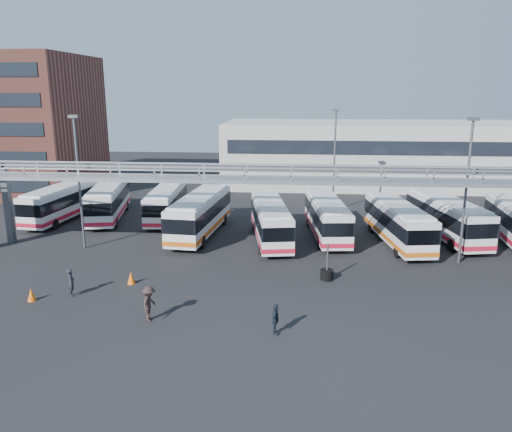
# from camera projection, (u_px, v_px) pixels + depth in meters

# --- Properties ---
(ground) EXTENTS (140.00, 140.00, 0.00)m
(ground) POSITION_uv_depth(u_px,v_px,m) (288.00, 296.00, 29.79)
(ground) COLOR black
(ground) RESTS_ON ground
(gantry) EXTENTS (51.40, 5.15, 7.10)m
(gantry) POSITION_uv_depth(u_px,v_px,m) (291.00, 187.00, 34.12)
(gantry) COLOR #989CA1
(gantry) RESTS_ON ground
(apartment_building) EXTENTS (18.00, 15.00, 16.00)m
(apartment_building) POSITION_uv_depth(u_px,v_px,m) (11.00, 124.00, 59.66)
(apartment_building) COLOR brown
(apartment_building) RESTS_ON ground
(warehouse) EXTENTS (42.00, 14.00, 8.00)m
(warehouse) POSITION_uv_depth(u_px,v_px,m) (388.00, 154.00, 64.52)
(warehouse) COLOR #9E9E99
(warehouse) RESTS_ON ground
(light_pole_left) EXTENTS (0.70, 0.35, 10.21)m
(light_pole_left) POSITION_uv_depth(u_px,v_px,m) (79.00, 176.00, 37.46)
(light_pole_left) COLOR #4C4F54
(light_pole_left) RESTS_ON ground
(light_pole_mid) EXTENTS (0.70, 0.35, 10.21)m
(light_pole_mid) POSITION_uv_depth(u_px,v_px,m) (467.00, 184.00, 34.15)
(light_pole_mid) COLOR #4C4F54
(light_pole_mid) RESTS_ON ground
(light_pole_back) EXTENTS (0.70, 0.35, 10.21)m
(light_pole_back) POSITION_uv_depth(u_px,v_px,m) (335.00, 155.00, 49.31)
(light_pole_back) COLOR #4C4F54
(light_pole_back) RESTS_ON ground
(bus_0) EXTENTS (3.55, 10.98, 3.28)m
(bus_0) POSITION_uv_depth(u_px,v_px,m) (63.00, 201.00, 47.04)
(bus_0) COLOR silver
(bus_0) RESTS_ON ground
(bus_1) EXTENTS (4.60, 11.18, 3.31)m
(bus_1) POSITION_uv_depth(u_px,v_px,m) (109.00, 200.00, 47.45)
(bus_1) COLOR silver
(bus_1) RESTS_ON ground
(bus_2) EXTENTS (3.01, 10.24, 3.07)m
(bus_2) POSITION_uv_depth(u_px,v_px,m) (166.00, 202.00, 47.15)
(bus_2) COLOR silver
(bus_2) RESTS_ON ground
(bus_3) EXTENTS (3.64, 11.53, 3.45)m
(bus_3) POSITION_uv_depth(u_px,v_px,m) (200.00, 213.00, 42.00)
(bus_3) COLOR silver
(bus_3) RESTS_ON ground
(bus_4) EXTENTS (4.12, 10.68, 3.17)m
(bus_4) POSITION_uv_depth(u_px,v_px,m) (271.00, 220.00, 40.30)
(bus_4) COLOR silver
(bus_4) RESTS_ON ground
(bus_5) EXTENTS (3.57, 10.66, 3.18)m
(bus_5) POSITION_uv_depth(u_px,v_px,m) (327.00, 216.00, 41.54)
(bus_5) COLOR silver
(bus_5) RESTS_ON ground
(bus_6) EXTENTS (3.98, 10.91, 3.24)m
(bus_6) POSITION_uv_depth(u_px,v_px,m) (398.00, 222.00, 39.56)
(bus_6) COLOR silver
(bus_6) RESTS_ON ground
(bus_7) EXTENTS (4.47, 11.28, 3.34)m
(bus_7) POSITION_uv_depth(u_px,v_px,m) (447.00, 217.00, 41.00)
(bus_7) COLOR silver
(bus_7) RESTS_ON ground
(pedestrian_a) EXTENTS (0.61, 0.72, 1.69)m
(pedestrian_a) POSITION_uv_depth(u_px,v_px,m) (71.00, 282.00, 29.65)
(pedestrian_a) COLOR black
(pedestrian_a) RESTS_ON ground
(pedestrian_c) EXTENTS (0.80, 1.29, 1.93)m
(pedestrian_c) POSITION_uv_depth(u_px,v_px,m) (149.00, 304.00, 26.43)
(pedestrian_c) COLOR #302120
(pedestrian_c) RESTS_ON ground
(pedestrian_d) EXTENTS (0.51, 0.99, 1.61)m
(pedestrian_d) POSITION_uv_depth(u_px,v_px,m) (275.00, 319.00, 24.96)
(pedestrian_d) COLOR black
(pedestrian_d) RESTS_ON ground
(cone_left) EXTENTS (0.61, 0.61, 0.77)m
(cone_left) POSITION_uv_depth(u_px,v_px,m) (31.00, 295.00, 29.05)
(cone_left) COLOR #EB580D
(cone_left) RESTS_ON ground
(cone_right) EXTENTS (0.59, 0.59, 0.80)m
(cone_right) POSITION_uv_depth(u_px,v_px,m) (131.00, 278.00, 31.62)
(cone_right) COLOR #EB580D
(cone_right) RESTS_ON ground
(tire_stack) EXTENTS (0.85, 0.85, 2.44)m
(tire_stack) POSITION_uv_depth(u_px,v_px,m) (327.00, 274.00, 32.30)
(tire_stack) COLOR black
(tire_stack) RESTS_ON ground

